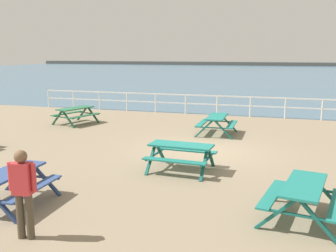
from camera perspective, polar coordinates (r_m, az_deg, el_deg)
ground_plane at (r=13.25m, az=5.21°, el=-4.14°), size 30.00×24.00×0.20m
sea_band at (r=65.41m, az=15.13°, el=7.61°), size 142.00×90.00×0.01m
distant_shoreline at (r=108.35m, az=16.12°, el=8.72°), size 142.00×6.00×1.80m
seaward_railing at (r=20.61m, az=9.83°, el=3.54°), size 23.07×0.07×1.08m
picnic_table_near_left at (r=10.86m, az=1.98°, el=-3.74°), size 1.86×1.61×0.80m
picnic_table_near_right at (r=9.13m, az=-22.70°, el=-7.46°), size 1.59×1.84×0.80m
picnic_table_mid_centre at (r=18.58m, az=-13.73°, el=2.10°), size 1.96×2.16×0.80m
picnic_table_far_left at (r=8.16m, az=19.73°, el=-9.43°), size 1.80×2.03×0.80m
picnic_table_far_right at (r=15.83m, az=7.35°, el=0.83°), size 1.57×1.83×0.80m
visitor at (r=7.33m, az=-20.95°, el=-8.80°), size 0.52×0.27×1.66m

